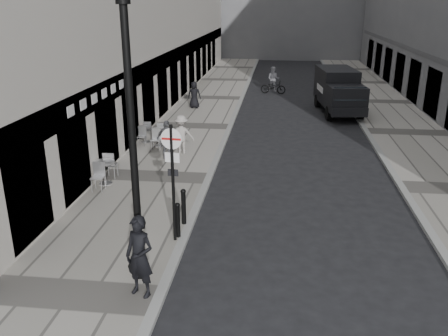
{
  "coord_description": "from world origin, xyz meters",
  "views": [
    {
      "loc": [
        2.51,
        -5.98,
        6.42
      ],
      "look_at": [
        0.88,
        7.98,
        1.4
      ],
      "focal_mm": 38.0,
      "sensor_mm": 36.0,
      "label": 1
    }
  ],
  "objects_px": {
    "walking_man": "(140,257)",
    "panel_van": "(338,89)",
    "cyclist": "(273,83)",
    "sign_post": "(172,168)",
    "lamppost": "(132,130)"
  },
  "relations": [
    {
      "from": "lamppost",
      "to": "panel_van",
      "type": "bearing_deg",
      "value": 70.82
    },
    {
      "from": "lamppost",
      "to": "panel_van",
      "type": "height_order",
      "value": "lamppost"
    },
    {
      "from": "sign_post",
      "to": "cyclist",
      "type": "relative_size",
      "value": 1.7
    },
    {
      "from": "panel_van",
      "to": "cyclist",
      "type": "distance_m",
      "value": 6.92
    },
    {
      "from": "cyclist",
      "to": "panel_van",
      "type": "bearing_deg",
      "value": -47.38
    },
    {
      "from": "lamppost",
      "to": "walking_man",
      "type": "bearing_deg",
      "value": -73.14
    },
    {
      "from": "walking_man",
      "to": "cyclist",
      "type": "height_order",
      "value": "walking_man"
    },
    {
      "from": "walking_man",
      "to": "panel_van",
      "type": "xyz_separation_m",
      "value": [
        6.38,
        19.58,
        0.35
      ]
    },
    {
      "from": "walking_man",
      "to": "panel_van",
      "type": "relative_size",
      "value": 0.34
    },
    {
      "from": "lamppost",
      "to": "sign_post",
      "type": "bearing_deg",
      "value": 78.42
    },
    {
      "from": "lamppost",
      "to": "cyclist",
      "type": "relative_size",
      "value": 3.41
    },
    {
      "from": "sign_post",
      "to": "panel_van",
      "type": "distance_m",
      "value": 18.08
    },
    {
      "from": "panel_van",
      "to": "walking_man",
      "type": "bearing_deg",
      "value": -114.63
    },
    {
      "from": "panel_van",
      "to": "sign_post",
      "type": "bearing_deg",
      "value": -116.59
    },
    {
      "from": "panel_van",
      "to": "cyclist",
      "type": "bearing_deg",
      "value": 118.02
    }
  ]
}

